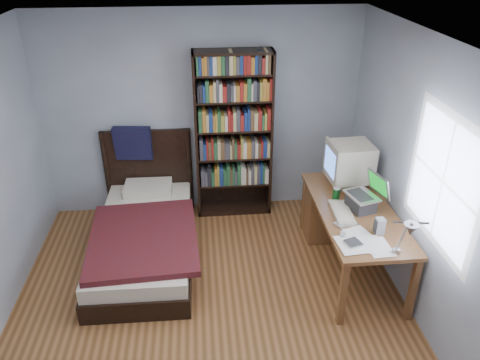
{
  "coord_description": "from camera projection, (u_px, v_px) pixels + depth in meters",
  "views": [
    {
      "loc": [
        -0.04,
        -3.26,
        3.21
      ],
      "look_at": [
        0.35,
        0.87,
        1.0
      ],
      "focal_mm": 35.0,
      "sensor_mm": 36.0,
      "label": 1
    }
  ],
  "objects": [
    {
      "name": "bookshelf",
      "position": [
        234.0,
        136.0,
        5.63
      ],
      "size": [
        0.92,
        0.3,
        2.05
      ],
      "color": "black",
      "rests_on": "floor"
    },
    {
      "name": "crt_monitor",
      "position": [
        349.0,
        162.0,
        5.03
      ],
      "size": [
        0.46,
        0.43,
        0.51
      ],
      "color": "beige",
      "rests_on": "desk"
    },
    {
      "name": "phone_grey",
      "position": [
        343.0,
        234.0,
        4.31
      ],
      "size": [
        0.06,
        0.09,
        0.02
      ],
      "primitive_type": "cube",
      "rotation": [
        0.0,
        0.0,
        -0.29
      ],
      "color": "gray",
      "rests_on": "desk"
    },
    {
      "name": "keyboard",
      "position": [
        342.0,
        213.0,
        4.63
      ],
      "size": [
        0.2,
        0.47,
        0.04
      ],
      "primitive_type": "cube",
      "rotation": [
        0.0,
        0.07,
        -0.04
      ],
      "color": "#B6AF97",
      "rests_on": "desk"
    },
    {
      "name": "speaker",
      "position": [
        380.0,
        226.0,
        4.31
      ],
      "size": [
        0.08,
        0.08,
        0.16
      ],
      "primitive_type": "cube",
      "rotation": [
        0.0,
        0.0,
        0.04
      ],
      "color": "gray",
      "rests_on": "desk"
    },
    {
      "name": "bed",
      "position": [
        145.0,
        232.0,
        5.2
      ],
      "size": [
        1.16,
        2.12,
        1.16
      ],
      "color": "black",
      "rests_on": "floor"
    },
    {
      "name": "desk_lamp",
      "position": [
        409.0,
        231.0,
        3.55
      ],
      "size": [
        0.22,
        0.49,
        0.58
      ],
      "color": "#99999E",
      "rests_on": "desk"
    },
    {
      "name": "room",
      "position": [
        210.0,
        205.0,
        3.79
      ],
      "size": [
        4.2,
        4.24,
        2.5
      ],
      "color": "brown",
      "rests_on": "ground"
    },
    {
      "name": "mouse",
      "position": [
        348.0,
        196.0,
        4.92
      ],
      "size": [
        0.06,
        0.1,
        0.03
      ],
      "primitive_type": "ellipsoid",
      "color": "silver",
      "rests_on": "desk"
    },
    {
      "name": "external_drive",
      "position": [
        353.0,
        243.0,
        4.18
      ],
      "size": [
        0.16,
        0.16,
        0.03
      ],
      "primitive_type": "cube",
      "rotation": [
        0.0,
        0.0,
        0.33
      ],
      "color": "gray",
      "rests_on": "desk"
    },
    {
      "name": "soda_can",
      "position": [
        336.0,
        194.0,
        4.86
      ],
      "size": [
        0.07,
        0.07,
        0.13
      ],
      "primitive_type": "cylinder",
      "color": "#083C0D",
      "rests_on": "desk"
    },
    {
      "name": "laptop",
      "position": [
        363.0,
        200.0,
        4.67
      ],
      "size": [
        0.4,
        0.38,
        0.4
      ],
      "color": "#2D2D30",
      "rests_on": "desk"
    },
    {
      "name": "desk",
      "position": [
        339.0,
        211.0,
        5.28
      ],
      "size": [
        0.75,
        1.68,
        0.73
      ],
      "color": "brown",
      "rests_on": "floor"
    },
    {
      "name": "phone_silver",
      "position": [
        339.0,
        225.0,
        4.44
      ],
      "size": [
        0.1,
        0.12,
        0.02
      ],
      "primitive_type": "cube",
      "rotation": [
        0.0,
        0.0,
        0.51
      ],
      "color": "silver",
      "rests_on": "desk"
    }
  ]
}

